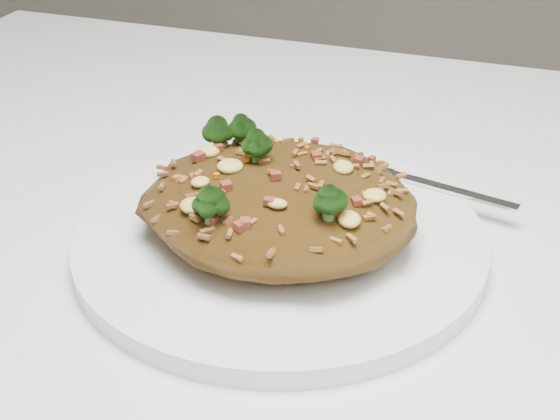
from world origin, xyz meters
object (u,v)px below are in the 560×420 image
object	(u,v)px
fried_rice	(279,192)
fork	(419,181)
plate	(280,239)
dining_table	(436,387)

from	to	relation	value
fried_rice	fork	world-z (taller)	fried_rice
plate	dining_table	bearing A→B (deg)	0.20
dining_table	plate	distance (m)	0.15
fork	dining_table	bearing A→B (deg)	-54.64
fried_rice	fork	xyz separation A→B (m)	(0.08, 0.09, -0.03)
dining_table	fork	bearing A→B (deg)	112.54
plate	fork	distance (m)	0.12
dining_table	fried_rice	xyz separation A→B (m)	(-0.11, -0.00, 0.13)
dining_table	fork	size ratio (longest dim) A/B	7.44
plate	fried_rice	world-z (taller)	fried_rice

